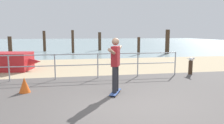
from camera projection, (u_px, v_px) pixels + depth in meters
name	position (u px, v px, depth m)	size (l,w,h in m)	color
beach_strip	(97.00, 66.00, 12.12)	(24.00, 6.00, 0.04)	tan
sea_surface	(81.00, 43.00, 39.40)	(72.00, 50.00, 0.04)	#849EA3
railing_fence	(55.00, 63.00, 8.35)	(10.36, 0.05, 1.05)	#9EA0A5
skateboard	(115.00, 92.00, 6.48)	(0.52, 0.81, 0.08)	#334C8C
skateboarder	(115.00, 62.00, 6.34)	(0.69, 1.35, 1.65)	#26262B
bollard_short	(190.00, 68.00, 9.48)	(0.18, 0.18, 0.63)	#422D1E
seagull	(191.00, 59.00, 9.40)	(0.17, 0.49, 0.18)	white
groyne_post_0	(10.00, 45.00, 18.89)	(0.34, 0.34, 1.54)	#422D1E
groyne_post_1	(44.00, 41.00, 20.81)	(0.28, 0.28, 2.06)	#422D1E
groyne_post_2	(73.00, 42.00, 19.43)	(0.24, 0.24, 2.11)	#422D1E
groyne_post_3	(100.00, 41.00, 22.16)	(0.32, 0.32, 1.92)	#422D1E
groyne_post_4	(139.00, 46.00, 18.01)	(0.25, 0.25, 1.50)	#422D1E
groyne_post_5	(167.00, 42.00, 18.80)	(0.37, 0.37, 2.15)	#422D1E
traffic_cone	(25.00, 85.00, 6.58)	(0.36, 0.36, 0.50)	#E55919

